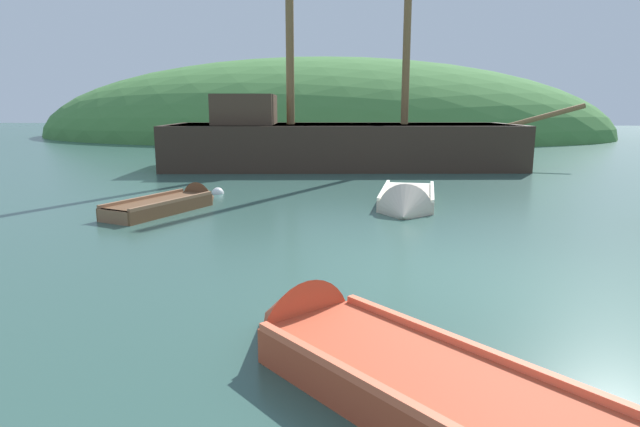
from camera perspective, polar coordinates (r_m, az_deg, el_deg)
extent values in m
plane|color=#33564C|center=(7.66, 12.90, -6.58)|extent=(120.00, 120.00, 0.00)
ellipsoid|color=#477F3D|center=(41.41, -0.38, 8.24)|extent=(42.69, 23.36, 11.65)
cube|color=#38281E|center=(20.63, 2.37, 6.12)|extent=(13.53, 5.99, 2.43)
cube|color=#997A51|center=(20.55, 2.40, 9.36)|extent=(12.96, 5.59, 0.10)
cylinder|color=olive|center=(22.34, 22.93, 9.55)|extent=(2.95, 0.62, 0.97)
cylinder|color=olive|center=(20.81, -3.27, 21.01)|extent=(0.30, 0.30, 8.32)
cube|color=#4C3828|center=(20.67, -7.95, 10.94)|extent=(2.59, 3.21, 1.10)
cube|color=brown|center=(12.33, -16.79, 0.42)|extent=(1.75, 2.73, 0.39)
cone|color=brown|center=(13.51, -12.08, 1.59)|extent=(1.06, 0.91, 0.89)
cube|color=#8E6242|center=(11.49, -21.05, -0.34)|extent=(0.83, 0.40, 0.27)
cube|color=#8E6242|center=(12.63, -15.42, 1.38)|extent=(0.87, 0.46, 0.05)
cube|color=#8E6242|center=(12.00, -18.31, 0.69)|extent=(0.87, 0.46, 0.05)
cube|color=#8E6242|center=(12.00, -15.38, 1.31)|extent=(0.93, 2.39, 0.07)
cube|color=#8E6242|center=(12.59, -18.26, 1.60)|extent=(0.93, 2.39, 0.07)
cube|color=#C64C2D|center=(4.48, 11.69, -18.68)|extent=(3.04, 2.93, 0.45)
cone|color=#C64C2D|center=(5.70, -3.72, -11.57)|extent=(1.30, 1.32, 1.11)
cube|color=#FF6E48|center=(4.70, 6.50, -14.67)|extent=(0.86, 0.92, 0.05)
cube|color=#FF6E48|center=(4.14, 17.92, -19.11)|extent=(0.86, 0.92, 0.05)
cube|color=#FF6E48|center=(4.76, 16.03, -13.54)|extent=(2.26, 2.08, 0.07)
cube|color=#FF6E48|center=(3.98, 6.69, -18.34)|extent=(2.26, 2.08, 0.07)
cube|color=beige|center=(13.31, 9.32, 1.53)|extent=(1.45, 3.07, 0.38)
cone|color=beige|center=(11.48, 8.96, -0.04)|extent=(1.23, 0.81, 1.19)
cube|color=white|center=(14.73, 9.55, 2.70)|extent=(1.13, 0.20, 0.27)
cube|color=white|center=(12.77, 9.25, 1.72)|extent=(1.16, 0.26, 0.05)
cube|color=white|center=(13.81, 9.43, 2.44)|extent=(1.16, 0.26, 0.05)
cube|color=white|center=(13.31, 6.84, 2.57)|extent=(0.28, 2.93, 0.07)
cube|color=white|center=(13.27, 11.88, 2.37)|extent=(0.28, 2.93, 0.07)
sphere|color=white|center=(14.68, -10.84, 2.11)|extent=(0.33, 0.33, 0.33)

